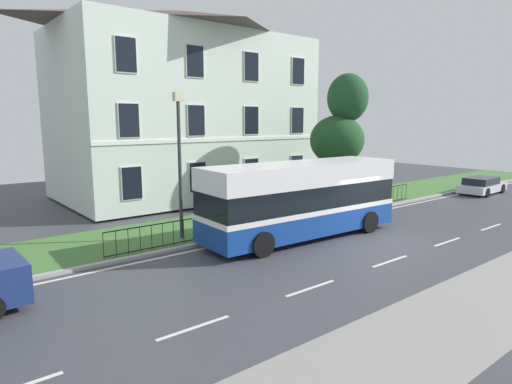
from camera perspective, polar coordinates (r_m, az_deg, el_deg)
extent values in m
cube|color=#3F4047|center=(18.87, 16.07, -6.25)|extent=(60.00, 56.00, 0.06)
cube|color=silver|center=(21.10, 7.96, -4.23)|extent=(54.00, 0.14, 0.01)
cube|color=silver|center=(11.07, -8.10, -17.17)|extent=(2.00, 0.12, 0.01)
cube|color=silver|center=(13.35, 7.19, -12.37)|extent=(2.00, 0.12, 0.01)
cube|color=silver|center=(16.31, 17.16, -8.65)|extent=(2.00, 0.12, 0.01)
cube|color=silver|center=(19.64, 23.80, -5.98)|extent=(2.00, 0.12, 0.01)
cube|color=silver|center=(23.18, 28.42, -4.05)|extent=(2.00, 0.12, 0.01)
cube|color=#9E9E99|center=(21.40, 7.05, -3.86)|extent=(57.00, 0.24, 0.12)
cube|color=#437235|center=(23.07, 2.84, -2.83)|extent=(57.00, 4.49, 0.12)
cube|color=silver|center=(29.15, -9.40, 9.70)|extent=(15.21, 9.33, 10.08)
pyramid|color=#524440|center=(29.77, -9.72, 20.94)|extent=(15.51, 9.51, 1.53)
cube|color=white|center=(25.19, -4.04, 6.88)|extent=(15.21, 0.06, 0.20)
cube|color=#2D333D|center=(25.43, -3.95, 0.96)|extent=(1.10, 0.06, 2.20)
cube|color=white|center=(22.63, -15.93, 1.12)|extent=(1.11, 0.04, 1.72)
cube|color=black|center=(22.61, -15.91, 1.12)|extent=(1.01, 0.03, 1.62)
cube|color=white|center=(24.33, -7.65, 1.96)|extent=(1.11, 0.04, 1.72)
cube|color=black|center=(24.31, -7.63, 1.95)|extent=(1.01, 0.03, 1.62)
cube|color=white|center=(26.47, -0.58, 2.64)|extent=(1.11, 0.04, 1.72)
cube|color=black|center=(26.45, -0.56, 2.63)|extent=(1.01, 0.03, 1.62)
cube|color=white|center=(28.95, 5.36, 3.18)|extent=(1.11, 0.04, 1.72)
cube|color=black|center=(28.94, 5.39, 3.18)|extent=(1.01, 0.03, 1.62)
cube|color=white|center=(22.41, -16.29, 8.99)|extent=(1.11, 0.04, 1.72)
cube|color=black|center=(22.39, -16.27, 8.99)|extent=(1.01, 0.03, 1.62)
cube|color=white|center=(24.13, -7.82, 9.28)|extent=(1.11, 0.04, 1.72)
cube|color=black|center=(24.11, -7.79, 9.28)|extent=(1.01, 0.03, 1.62)
cube|color=white|center=(26.28, -0.59, 9.37)|extent=(1.11, 0.04, 1.72)
cube|color=black|center=(26.27, -0.57, 9.37)|extent=(1.01, 0.03, 1.62)
cube|color=white|center=(28.78, 5.46, 9.33)|extent=(1.11, 0.04, 1.72)
cube|color=black|center=(28.77, 5.48, 9.33)|extent=(1.01, 0.03, 1.62)
cube|color=white|center=(22.62, -16.66, 16.86)|extent=(1.11, 0.04, 1.72)
cube|color=black|center=(22.60, -16.64, 16.87)|extent=(1.01, 0.03, 1.62)
cube|color=white|center=(24.32, -7.99, 16.60)|extent=(1.11, 0.04, 1.72)
cube|color=black|center=(24.31, -7.96, 16.61)|extent=(1.01, 0.03, 1.62)
cube|color=white|center=(26.47, -0.61, 16.09)|extent=(1.11, 0.04, 1.72)
cube|color=black|center=(26.45, -0.58, 16.10)|extent=(1.01, 0.03, 1.62)
cube|color=white|center=(28.95, 5.55, 15.48)|extent=(1.11, 0.04, 1.72)
cube|color=black|center=(28.94, 5.58, 15.48)|extent=(1.01, 0.03, 1.62)
cube|color=black|center=(20.93, 5.31, -1.30)|extent=(18.63, 0.04, 0.04)
cube|color=black|center=(21.11, 5.27, -3.62)|extent=(18.63, 0.04, 0.04)
cylinder|color=black|center=(16.20, -19.37, -6.71)|extent=(0.02, 0.02, 0.95)
cylinder|color=black|center=(16.34, -17.86, -6.48)|extent=(0.02, 0.02, 0.95)
cylinder|color=black|center=(16.50, -16.38, -6.26)|extent=(0.02, 0.02, 0.95)
cylinder|color=black|center=(16.67, -14.93, -6.04)|extent=(0.02, 0.02, 0.95)
cylinder|color=black|center=(16.85, -13.51, -5.81)|extent=(0.02, 0.02, 0.95)
cylinder|color=black|center=(17.04, -12.13, -5.59)|extent=(0.02, 0.02, 0.95)
cylinder|color=black|center=(17.24, -10.77, -5.37)|extent=(0.02, 0.02, 0.95)
cylinder|color=black|center=(17.44, -9.45, -5.16)|extent=(0.02, 0.02, 0.95)
cylinder|color=black|center=(17.66, -8.16, -4.94)|extent=(0.02, 0.02, 0.95)
cylinder|color=black|center=(17.89, -6.91, -4.73)|extent=(0.02, 0.02, 0.95)
cylinder|color=black|center=(18.12, -5.68, -4.52)|extent=(0.02, 0.02, 0.95)
cylinder|color=black|center=(18.36, -4.49, -4.32)|extent=(0.02, 0.02, 0.95)
cylinder|color=black|center=(18.62, -3.33, -4.12)|extent=(0.02, 0.02, 0.95)
cylinder|color=black|center=(18.87, -2.20, -3.92)|extent=(0.02, 0.02, 0.95)
cylinder|color=black|center=(19.14, -1.11, -3.72)|extent=(0.02, 0.02, 0.95)
cylinder|color=black|center=(19.41, -0.04, -3.54)|extent=(0.02, 0.02, 0.95)
cylinder|color=black|center=(19.69, 0.99, -3.35)|extent=(0.02, 0.02, 0.95)
cylinder|color=black|center=(19.98, 2.00, -3.17)|extent=(0.02, 0.02, 0.95)
cylinder|color=black|center=(20.27, 2.97, -2.99)|extent=(0.02, 0.02, 0.95)
cylinder|color=black|center=(20.57, 3.92, -2.82)|extent=(0.02, 0.02, 0.95)
cylinder|color=black|center=(20.87, 4.84, -2.65)|extent=(0.02, 0.02, 0.95)
cylinder|color=black|center=(21.18, 5.73, -2.49)|extent=(0.02, 0.02, 0.95)
cylinder|color=black|center=(21.50, 6.60, -2.33)|extent=(0.02, 0.02, 0.95)
cylinder|color=black|center=(21.81, 7.44, -2.17)|extent=(0.02, 0.02, 0.95)
cylinder|color=black|center=(22.14, 8.26, -2.02)|extent=(0.02, 0.02, 0.95)
cylinder|color=black|center=(22.47, 9.05, -1.87)|extent=(0.02, 0.02, 0.95)
cylinder|color=black|center=(22.80, 9.82, -1.73)|extent=(0.02, 0.02, 0.95)
cylinder|color=black|center=(23.14, 10.57, -1.59)|extent=(0.02, 0.02, 0.95)
cylinder|color=black|center=(23.48, 11.30, -1.45)|extent=(0.02, 0.02, 0.95)
cylinder|color=black|center=(23.82, 12.00, -1.32)|extent=(0.02, 0.02, 0.95)
cylinder|color=black|center=(24.17, 12.69, -1.19)|extent=(0.02, 0.02, 0.95)
cylinder|color=black|center=(24.52, 13.35, -1.07)|extent=(0.02, 0.02, 0.95)
cylinder|color=black|center=(24.88, 14.00, -0.94)|extent=(0.02, 0.02, 0.95)
cylinder|color=black|center=(25.23, 14.63, -0.83)|extent=(0.02, 0.02, 0.95)
cylinder|color=black|center=(25.60, 15.24, -0.71)|extent=(0.02, 0.02, 0.95)
cylinder|color=black|center=(25.96, 15.83, -0.60)|extent=(0.02, 0.02, 0.95)
cylinder|color=black|center=(26.33, 16.41, -0.49)|extent=(0.02, 0.02, 0.95)
cylinder|color=black|center=(26.70, 16.97, -0.38)|extent=(0.02, 0.02, 0.95)
cylinder|color=black|center=(27.07, 17.51, -0.28)|extent=(0.02, 0.02, 0.95)
cylinder|color=black|center=(27.44, 18.04, -0.18)|extent=(0.02, 0.02, 0.95)
cylinder|color=black|center=(27.82, 18.56, -0.08)|extent=(0.02, 0.02, 0.95)
cylinder|color=black|center=(28.20, 19.06, 0.01)|extent=(0.02, 0.02, 0.95)
cylinder|color=#423328|center=(26.30, 10.85, 0.68)|extent=(0.45, 0.45, 1.82)
ellipsoid|color=#1F4628|center=(26.27, 10.58, 1.49)|extent=(3.40, 3.40, 2.80)
ellipsoid|color=#1F4723|center=(25.89, 10.56, 6.72)|extent=(3.13, 3.13, 2.82)
ellipsoid|color=#1E4628|center=(26.07, 11.92, 11.98)|extent=(2.35, 2.35, 2.75)
cube|color=navy|center=(18.60, 5.94, -3.56)|extent=(9.11, 2.84, 1.05)
cube|color=white|center=(18.50, 5.96, -2.10)|extent=(9.13, 2.86, 0.20)
cube|color=black|center=(18.40, 5.99, -0.46)|extent=(9.03, 2.80, 0.99)
cube|color=white|center=(18.26, 6.04, 2.43)|extent=(9.11, 2.84, 0.88)
cube|color=black|center=(21.68, 14.88, 0.64)|extent=(0.14, 2.09, 0.91)
cube|color=black|center=(21.56, 14.98, 3.11)|extent=(0.13, 1.79, 0.56)
cylinder|color=silver|center=(22.40, 13.16, -2.34)|extent=(0.05, 0.20, 0.20)
cylinder|color=silver|center=(21.43, 16.39, -3.00)|extent=(0.05, 0.20, 0.20)
cylinder|color=black|center=(21.53, 9.66, -2.69)|extent=(0.97, 0.34, 0.96)
cylinder|color=black|center=(19.99, 14.58, -3.80)|extent=(0.97, 0.34, 0.96)
cylinder|color=black|center=(17.83, -3.82, -5.11)|extent=(0.97, 0.34, 0.96)
cylinder|color=black|center=(15.94, 0.83, -6.85)|extent=(0.97, 0.34, 0.96)
cube|color=navy|center=(13.76, -30.48, -9.69)|extent=(1.17, 2.13, 1.05)
cube|color=silver|center=(33.42, 27.49, 0.54)|extent=(4.23, 1.96, 0.50)
cube|color=black|center=(33.13, 27.40, 1.32)|extent=(2.56, 1.67, 0.46)
cylinder|color=black|center=(34.96, 26.99, 0.74)|extent=(0.61, 0.21, 0.60)
cylinder|color=black|center=(34.39, 29.57, 0.41)|extent=(0.61, 0.21, 0.60)
cylinder|color=black|center=(32.52, 25.26, 0.29)|extent=(0.61, 0.21, 0.60)
cylinder|color=black|center=(31.91, 28.01, -0.07)|extent=(0.61, 0.21, 0.60)
cylinder|color=#333338|center=(17.87, -9.93, 2.69)|extent=(0.14, 0.14, 5.55)
cube|color=beige|center=(17.77, -10.20, 12.19)|extent=(0.36, 0.24, 0.36)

